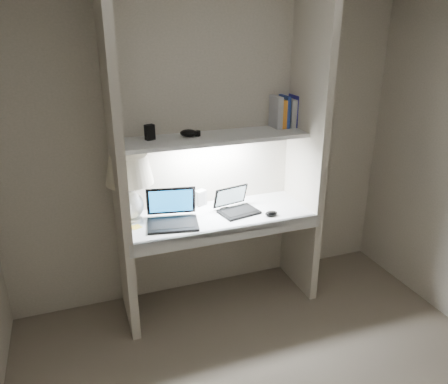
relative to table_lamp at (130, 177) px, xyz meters
name	(u,v)px	position (x,y,z in m)	size (l,w,h in m)	color
back_wall	(207,145)	(0.64, 0.16, 0.14)	(3.20, 0.01, 2.50)	beige
alcove_panel_left	(117,165)	(-0.09, -0.11, 0.14)	(0.06, 0.55, 2.50)	beige
alcove_panel_right	(307,145)	(1.37, -0.11, 0.14)	(0.06, 0.55, 2.50)	beige
desk	(219,217)	(0.64, -0.11, -0.36)	(1.40, 0.55, 0.04)	white
desk_apron	(231,234)	(0.64, -0.37, -0.39)	(1.46, 0.03, 0.10)	silver
shelf	(214,138)	(0.64, -0.02, 0.24)	(1.40, 0.36, 0.03)	silver
strip_light	(215,141)	(0.64, -0.02, 0.22)	(0.60, 0.04, 0.01)	white
table_lamp	(130,177)	(0.00, 0.00, 0.00)	(0.34, 0.34, 0.51)	white
laptop_main	(172,215)	(0.27, -0.13, -0.29)	(0.42, 0.38, 0.25)	black
laptop_netbook	(236,206)	(0.78, -0.10, -0.30)	(0.34, 0.31, 0.19)	black
speaker	(200,198)	(0.56, 0.11, -0.28)	(0.09, 0.06, 0.12)	silver
mouse	(271,213)	(1.01, -0.27, -0.32)	(0.10, 0.06, 0.04)	black
cable_coil	(226,209)	(0.72, -0.06, -0.34)	(0.10, 0.10, 0.01)	black
sticky_note	(136,227)	(0.00, -0.12, -0.34)	(0.07, 0.07, 0.00)	yellow
book_row	(286,112)	(1.28, 0.08, 0.37)	(0.24, 0.17, 0.25)	silver
shelf_box	(150,132)	(0.17, 0.03, 0.31)	(0.06, 0.05, 0.11)	black
shelf_gadget	(189,133)	(0.45, 0.02, 0.28)	(0.13, 0.09, 0.06)	black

